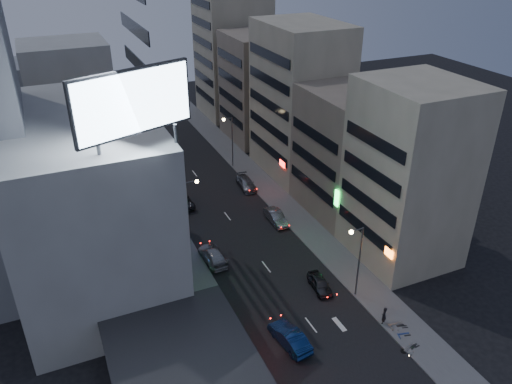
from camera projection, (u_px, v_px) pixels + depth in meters
ground at (333, 354)px, 43.82m from camera, size 180.00×180.00×0.00m
sidewalk_left at (159, 214)px, 65.16m from camera, size 4.00×120.00×0.12m
sidewalk_right at (270, 191)px, 70.89m from camera, size 4.00×120.00×0.12m
food_court at (172, 372)px, 39.53m from camera, size 11.00×13.00×3.88m
white_building at (87, 202)px, 49.68m from camera, size 14.00×24.00×18.00m
shophouse_near at (409, 174)px, 52.99m from camera, size 10.00×11.00×20.00m
shophouse_mid at (351, 152)px, 63.39m from camera, size 11.00×12.00×16.00m
shophouse_far at (300, 101)px, 72.31m from camera, size 10.00×14.00×22.00m
far_left_a at (74, 115)px, 69.94m from camera, size 11.00×10.00×20.00m
far_left_b at (65, 106)px, 81.43m from camera, size 12.00×10.00×15.00m
far_right_a at (260, 87)px, 85.54m from camera, size 11.00×12.00×18.00m
far_right_b at (233, 53)px, 95.62m from camera, size 12.00×12.00×24.00m
billboard at (134, 103)px, 37.08m from camera, size 9.52×3.75×6.20m
street_lamp_right_near at (357, 252)px, 48.27m from camera, size 1.60×0.44×8.02m
street_lamp_left at (190, 203)px, 56.97m from camera, size 1.60×0.44×8.02m
street_lamp_right_far at (230, 135)px, 75.73m from camera, size 1.60×0.44×8.02m
parked_car_right_near at (320, 283)px, 51.49m from camera, size 2.09×4.17×1.36m
parked_car_right_mid at (276, 217)px, 63.18m from camera, size 1.65×4.59×1.51m
parked_car_left at (182, 201)px, 67.07m from camera, size 2.32×5.02×1.40m
parked_car_right_far at (246, 183)px, 71.63m from camera, size 2.36×5.07×1.43m
road_car_blue at (290, 337)px, 44.52m from camera, size 2.34×5.14×1.63m
road_car_silver at (213, 255)px, 55.79m from camera, size 2.31×5.37×1.54m
person at (384, 315)px, 46.72m from camera, size 0.79×0.70×1.81m
scooter_black_a at (417, 339)px, 44.63m from camera, size 0.70×1.67×0.99m
scooter_silver_a at (412, 338)px, 44.57m from camera, size 1.25×1.96×1.14m
scooter_blue at (409, 328)px, 45.82m from camera, size 0.96×1.79×1.04m
scooter_black_b at (407, 321)px, 46.69m from camera, size 0.99×1.68×0.97m
scooter_silver_b at (402, 316)px, 47.01m from camera, size 0.93×2.14×1.26m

